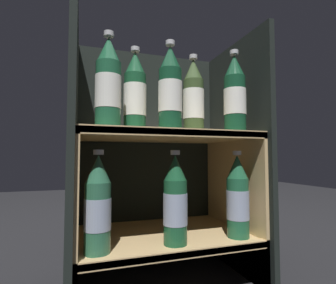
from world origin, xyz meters
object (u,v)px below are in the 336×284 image
at_px(bottle_upper_front_2, 235,96).
at_px(bottle_lower_front_2, 238,198).
at_px(bottle_upper_back_0, 135,95).
at_px(bottle_upper_back_1, 193,99).
at_px(bottle_upper_front_1, 170,91).
at_px(bottle_lower_front_1, 176,202).
at_px(bottle_upper_front_0, 108,85).
at_px(bottle_lower_front_0, 98,207).

height_order(bottle_upper_front_2, bottle_lower_front_2, bottle_upper_front_2).
bearing_deg(bottle_upper_back_0, bottle_upper_front_2, -14.14).
distance_m(bottle_upper_front_2, bottle_upper_back_1, 0.14).
relative_size(bottle_upper_front_1, bottle_lower_front_1, 1.00).
height_order(bottle_upper_front_0, bottle_upper_front_2, same).
bearing_deg(bottle_upper_back_0, bottle_upper_front_1, -41.01).
bearing_deg(bottle_lower_front_1, bottle_upper_back_0, 143.79).
height_order(bottle_upper_back_1, bottle_lower_front_0, bottle_upper_back_1).
bearing_deg(bottle_upper_front_2, bottle_upper_front_1, -180.00).
distance_m(bottle_upper_front_1, bottle_lower_front_1, 0.35).
bearing_deg(bottle_upper_back_1, bottle_upper_front_0, -164.92).
bearing_deg(bottle_lower_front_0, bottle_upper_front_2, 0.00).
relative_size(bottle_upper_front_2, bottle_upper_back_1, 1.00).
xyz_separation_m(bottle_upper_front_2, bottle_lower_front_0, (-0.45, -0.00, -0.35)).
bearing_deg(bottle_lower_front_0, bottle_upper_back_1, 14.02).
bearing_deg(bottle_upper_front_2, bottle_upper_back_0, 165.86).
bearing_deg(bottle_upper_back_1, bottle_upper_back_0, -180.00).
distance_m(bottle_upper_back_1, bottle_lower_front_0, 0.49).
bearing_deg(bottle_upper_front_1, bottle_upper_front_2, 0.00).
bearing_deg(bottle_upper_front_0, bottle_lower_front_1, 0.00).
distance_m(bottle_upper_back_0, bottle_upper_back_1, 0.21).
xyz_separation_m(bottle_upper_front_0, bottle_upper_back_1, (0.31, 0.08, -0.00)).
relative_size(bottle_upper_front_1, bottle_lower_front_0, 1.00).
height_order(bottle_lower_front_0, bottle_lower_front_2, same).
bearing_deg(bottle_upper_front_2, bottle_lower_front_2, -0.00).
relative_size(bottle_upper_front_2, bottle_lower_front_0, 1.00).
bearing_deg(bottle_upper_back_1, bottle_lower_front_0, -165.98).
height_order(bottle_upper_back_1, bottle_lower_front_2, bottle_upper_back_1).
xyz_separation_m(bottle_upper_back_0, bottle_lower_front_1, (0.11, -0.08, -0.35)).
xyz_separation_m(bottle_upper_front_1, bottle_lower_front_0, (-0.22, 0.00, -0.35)).
bearing_deg(bottle_upper_front_2, bottle_upper_back_1, 144.66).
height_order(bottle_upper_back_0, bottle_lower_front_0, bottle_upper_back_0).
bearing_deg(bottle_upper_back_0, bottle_lower_front_0, -145.29).
bearing_deg(bottle_upper_back_1, bottle_upper_front_1, -144.66).
bearing_deg(bottle_upper_back_0, bottle_lower_front_2, -13.92).
relative_size(bottle_upper_front_0, bottle_lower_front_0, 1.00).
distance_m(bottle_upper_front_1, bottle_upper_front_2, 0.23).
height_order(bottle_upper_front_2, bottle_upper_back_0, same).
bearing_deg(bottle_upper_front_0, bottle_upper_front_2, 0.00).
relative_size(bottle_upper_front_0, bottle_upper_back_1, 1.00).
xyz_separation_m(bottle_upper_front_1, bottle_lower_front_1, (0.02, 0.00, -0.35)).
distance_m(bottle_upper_front_0, bottle_upper_front_2, 0.42).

